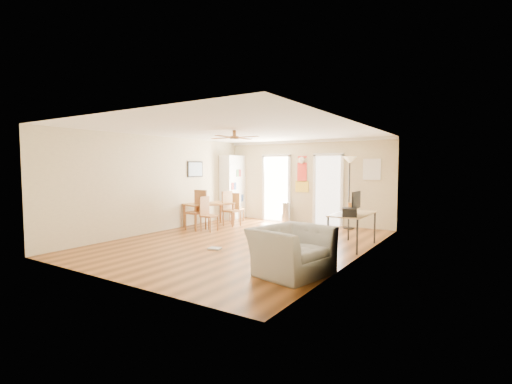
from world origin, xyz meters
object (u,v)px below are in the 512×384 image
Objects in this scene: dining_chair_right_a at (232,209)px; wastebasket_a at (288,245)px; computer_desk at (352,230)px; dining_chair_near at (196,210)px; trash_can at (286,212)px; bookshelf at (233,187)px; wastebasket_b at (303,250)px; dining_chair_right_b at (209,214)px; dining_chair_far at (237,207)px; dining_table at (209,215)px; armchair at (292,251)px; printer at (349,212)px; torchiere_lamp at (349,193)px.

wastebasket_a is (2.97, -2.02, -0.38)m from dining_chair_right_a.
computer_desk is at bearing -96.43° from dining_chair_right_a.
trash_can is (1.51, 2.58, -0.23)m from dining_chair_near.
bookshelf is 7.45× the size of wastebasket_b.
dining_chair_right_a is 1.04m from dining_chair_right_b.
wastebasket_b reaches higher than wastebasket_a.
dining_chair_near is 1.89m from dining_chair_far.
bookshelf reaches higher than dining_table.
dining_chair_far is 4.40m from wastebasket_a.
wastebasket_b is (3.83, -3.13, -0.32)m from dining_chair_far.
dining_chair_right_a is 1.10× the size of dining_chair_far.
dining_chair_near is 3.57m from wastebasket_a.
printer is at bearing 4.37° from armchair.
torchiere_lamp is 3.56m from wastebasket_a.
dining_chair_right_a is (0.91, -1.30, -0.56)m from bookshelf.
dining_table is (0.36, -1.70, -0.73)m from bookshelf.
dining_table is at bearing 67.90° from armchair.
dining_chair_far is 4.96m from wastebasket_b.
dining_chair_far is 3.60m from torchiere_lamp.
dining_chair_far is 3.23× the size of wastebasket_b.
wastebasket_a is at bearing -108.53° from dining_chair_right_b.
wastebasket_a is at bearing -24.60° from dining_table.
dining_table is 4.79× the size of wastebasket_b.
armchair is (4.21, -2.32, -0.16)m from dining_chair_near.
dining_chair_right_a is 3.45m from torchiere_lamp.
computer_desk is at bearing 81.67° from printer.
dining_table is at bearing 148.86° from printer.
dining_table is 4.15m from torchiere_lamp.
bookshelf reaches higher than computer_desk.
printer is at bearing -79.28° from computer_desk.
printer reaches higher than computer_desk.
wastebasket_a is at bearing 42.22° from armchair.
trash_can is 0.31× the size of torchiere_lamp.
wastebasket_a is 0.23× the size of armchair.
armchair is at bearing -82.37° from torchiere_lamp.
dining_chair_right_a is 4.30m from printer.
wastebasket_a is at bearing 146.86° from wastebasket_b.
bookshelf reaches higher than wastebasket_a.
armchair is (3.75, -3.41, -0.12)m from dining_chair_right_a.
dining_chair_far reaches higher than computer_desk.
trash_can is (1.60, 1.90, -0.02)m from dining_table.
torchiere_lamp reaches higher than dining_chair_right_b.
dining_chair_right_b is (0.55, -0.63, 0.13)m from dining_table.
dining_chair_near is 4.11m from wastebasket_b.
dining_chair_right_a is at bearing 107.44° from dining_chair_far.
computer_desk is 4.14× the size of printer.
dining_chair_far is 0.78× the size of armchair.
bookshelf is at bearing 41.10° from dining_chair_right_a.
dining_table is at bearing 174.24° from computer_desk.
dining_chair_near is 3.26× the size of printer.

